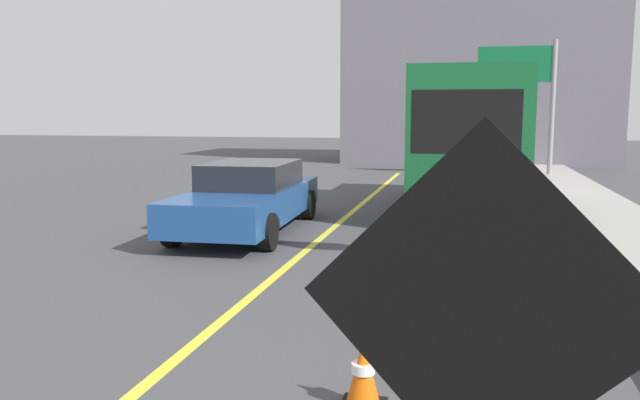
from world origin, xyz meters
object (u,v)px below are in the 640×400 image
box_truck (468,137)px  pickup_car (249,197)px  traffic_cone_mid_lane (429,269)px  arrow_board_trailer (462,238)px  highway_guide_sign (531,84)px  roadwork_sign (479,316)px  traffic_cone_near_sign (363,374)px

box_truck → pickup_car: box_truck is taller
box_truck → traffic_cone_mid_lane: box_truck is taller
arrow_board_trailer → box_truck: box_truck is taller
arrow_board_trailer → highway_guide_sign: size_ratio=0.54×
highway_guide_sign → traffic_cone_mid_lane: (-2.61, -16.32, -3.06)m
highway_guide_sign → box_truck: bearing=-104.0°
roadwork_sign → arrow_board_trailer: (-0.12, 6.79, -0.99)m
arrow_board_trailer → traffic_cone_mid_lane: size_ratio=3.65×
arrow_board_trailer → box_truck: size_ratio=0.37×
pickup_car → traffic_cone_mid_lane: size_ratio=6.94×
arrow_board_trailer → box_truck: bearing=89.6°
highway_guide_sign → roadwork_sign: bearing=-95.5°
pickup_car → highway_guide_sign: (6.43, 12.50, 2.72)m
box_truck → pickup_car: bearing=-138.4°
roadwork_sign → highway_guide_sign: size_ratio=0.47×
arrow_board_trailer → box_truck: 6.18m
arrow_board_trailer → traffic_cone_near_sign: size_ratio=4.60×
highway_guide_sign → traffic_cone_mid_lane: bearing=-99.1°
roadwork_sign → box_truck: size_ratio=0.32×
arrow_board_trailer → traffic_cone_mid_lane: (-0.40, -1.56, -0.12)m
pickup_car → arrow_board_trailer: bearing=-28.1°
box_truck → traffic_cone_mid_lane: 7.75m
roadwork_sign → arrow_board_trailer: bearing=91.0°
pickup_car → traffic_cone_mid_lane: pickup_car is taller
arrow_board_trailer → pickup_car: (-4.22, 2.26, 0.22)m
highway_guide_sign → traffic_cone_near_sign: (-2.92, -19.56, -3.14)m
arrow_board_trailer → traffic_cone_mid_lane: 1.62m
traffic_cone_near_sign → traffic_cone_mid_lane: 3.26m
box_truck → traffic_cone_mid_lane: size_ratio=9.73×
arrow_board_trailer → roadwork_sign: bearing=-89.0°
roadwork_sign → pickup_car: roadwork_sign is taller
pickup_car → traffic_cone_mid_lane: bearing=-45.0°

